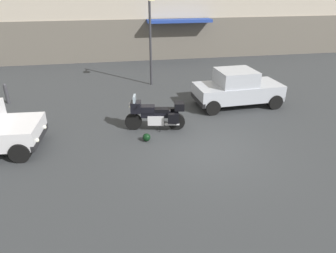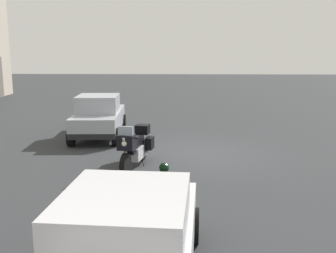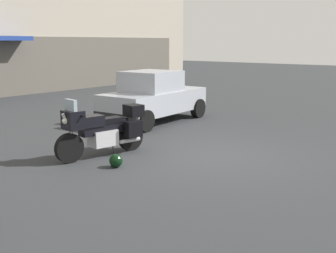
{
  "view_description": "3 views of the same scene",
  "coord_description": "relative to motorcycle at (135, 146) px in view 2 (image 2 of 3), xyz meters",
  "views": [
    {
      "loc": [
        -2.86,
        -8.54,
        5.08
      ],
      "look_at": [
        -1.27,
        0.2,
        0.87
      ],
      "focal_mm": 32.66,
      "sensor_mm": 36.0,
      "label": 1
    },
    {
      "loc": [
        -12.37,
        0.54,
        3.4
      ],
      "look_at": [
        -0.21,
        0.91,
        0.97
      ],
      "focal_mm": 42.16,
      "sensor_mm": 36.0,
      "label": 2
    },
    {
      "loc": [
        -7.83,
        -5.09,
        2.55
      ],
      "look_at": [
        -0.59,
        0.63,
        0.69
      ],
      "focal_mm": 45.27,
      "sensor_mm": 36.0,
      "label": 3
    }
  ],
  "objects": [
    {
      "name": "ground_plane",
      "position": [
        1.43,
        -1.83,
        -0.62
      ],
      "size": [
        80.0,
        80.0,
        0.0
      ],
      "primitive_type": "plane",
      "color": "#2D3033"
    },
    {
      "name": "motorcycle",
      "position": [
        0.0,
        0.0,
        0.0
      ],
      "size": [
        2.25,
        0.95,
        1.36
      ],
      "rotation": [
        0.0,
        0.0,
        2.96
      ],
      "color": "black",
      "rests_on": "ground"
    },
    {
      "name": "helmet",
      "position": [
        -0.47,
        -0.87,
        -0.48
      ],
      "size": [
        0.28,
        0.28,
        0.28
      ],
      "primitive_type": "sphere",
      "color": "black",
      "rests_on": "ground"
    },
    {
      "name": "car_hatchback_near",
      "position": [
        3.91,
        1.82,
        0.19
      ],
      "size": [
        3.94,
        1.96,
        1.64
      ],
      "rotation": [
        0.0,
        0.0,
        0.05
      ],
      "color": "#9EA3AD",
      "rests_on": "ground"
    },
    {
      "name": "car_sedan_far",
      "position": [
        -6.2,
        -0.58,
        0.16
      ],
      "size": [
        4.66,
        2.16,
        1.56
      ],
      "rotation": [
        0.0,
        0.0,
        -0.06
      ],
      "color": "silver",
      "rests_on": "ground"
    }
  ]
}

